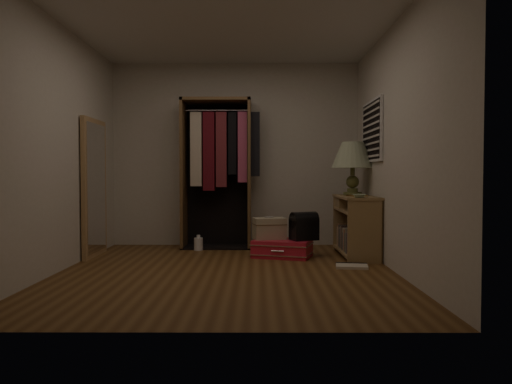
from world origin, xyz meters
TOP-DOWN VIEW (x-y plane):
  - ground at (0.00, 0.00)m, footprint 4.00×4.00m
  - room_walls at (0.08, 0.04)m, footprint 3.52×4.02m
  - console_bookshelf at (1.54, 1.04)m, footprint 0.42×1.12m
  - open_wardrobe at (-0.21, 1.77)m, footprint 1.07×0.50m
  - floor_mirror at (-1.70, 1.00)m, footprint 0.06×0.80m
  - pink_suitcase at (0.63, 0.95)m, footprint 0.81×0.68m
  - train_case at (0.46, 1.02)m, footprint 0.44×0.35m
  - black_bag at (0.89, 0.92)m, footprint 0.37×0.31m
  - table_lamp at (1.54, 1.25)m, footprint 0.56×0.56m
  - brass_tray at (1.54, 0.97)m, footprint 0.31×0.31m
  - ceramic_bowl at (1.49, 0.57)m, footprint 0.17×0.17m
  - white_jug at (-0.47, 1.48)m, footprint 0.13×0.13m
  - floor_book at (1.35, 0.27)m, footprint 0.38×0.32m

SIDE VIEW (x-z plane):
  - ground at x=0.00m, z-range 0.00..0.00m
  - floor_book at x=1.35m, z-range 0.00..0.03m
  - white_jug at x=-0.47m, z-range -0.02..0.19m
  - pink_suitcase at x=0.63m, z-range 0.00..0.21m
  - train_case at x=0.46m, z-range 0.21..0.49m
  - black_bag at x=0.89m, z-range 0.22..0.56m
  - console_bookshelf at x=1.54m, z-range 0.02..0.77m
  - brass_tray at x=1.54m, z-range 0.75..0.77m
  - ceramic_bowl at x=1.49m, z-range 0.75..0.79m
  - floor_mirror at x=-1.70m, z-range 0.00..1.70m
  - open_wardrobe at x=-0.21m, z-range 0.18..2.23m
  - table_lamp at x=1.54m, z-range 0.91..1.59m
  - room_walls at x=0.08m, z-range 0.20..2.80m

